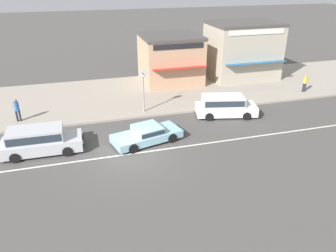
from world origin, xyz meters
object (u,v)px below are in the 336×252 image
(minivan_white_3, at_px, (225,105))
(street_clock, at_px, (143,81))
(shopfront_corner_warung, at_px, (170,59))
(minivan_silver_1, at_px, (39,140))
(pedestrian_by_shop, at_px, (17,108))
(sedan_pale_blue_4, at_px, (147,134))
(shopfront_far_kios, at_px, (242,50))
(pedestrian_near_clock, at_px, (305,82))

(minivan_white_3, relative_size, street_clock, 1.47)
(shopfront_corner_warung, bearing_deg, minivan_silver_1, -136.04)
(minivan_white_3, bearing_deg, minivan_silver_1, -171.07)
(minivan_silver_1, distance_m, pedestrian_by_shop, 5.11)
(minivan_silver_1, xyz_separation_m, shopfront_corner_warung, (11.13, 10.73, 1.51))
(sedan_pale_blue_4, distance_m, shopfront_far_kios, 16.28)
(sedan_pale_blue_4, bearing_deg, pedestrian_by_shop, 147.27)
(sedan_pale_blue_4, height_order, shopfront_far_kios, shopfront_far_kios)
(pedestrian_near_clock, relative_size, pedestrian_by_shop, 0.94)
(pedestrian_near_clock, height_order, shopfront_corner_warung, shopfront_corner_warung)
(sedan_pale_blue_4, xyz_separation_m, pedestrian_by_shop, (-8.12, 5.22, 0.58))
(pedestrian_near_clock, distance_m, pedestrian_by_shop, 23.33)
(pedestrian_by_shop, relative_size, shopfront_far_kios, 0.26)
(pedestrian_near_clock, distance_m, shopfront_corner_warung, 12.16)
(pedestrian_by_shop, height_order, shopfront_far_kios, shopfront_far_kios)
(street_clock, height_order, shopfront_far_kios, shopfront_far_kios)
(minivan_silver_1, xyz_separation_m, sedan_pale_blue_4, (6.38, -0.42, -0.31))
(minivan_white_3, bearing_deg, street_clock, 159.50)
(minivan_silver_1, xyz_separation_m, pedestrian_near_clock, (21.58, 4.66, 0.20))
(street_clock, height_order, pedestrian_by_shop, street_clock)
(sedan_pale_blue_4, xyz_separation_m, shopfront_corner_warung, (4.75, 11.15, 1.82))
(sedan_pale_blue_4, bearing_deg, minivan_silver_1, 176.20)
(minivan_silver_1, relative_size, sedan_pale_blue_4, 1.00)
(street_clock, height_order, pedestrian_near_clock, street_clock)
(pedestrian_near_clock, relative_size, shopfront_far_kios, 0.24)
(pedestrian_by_shop, height_order, shopfront_corner_warung, shopfront_corner_warung)
(minivan_white_3, xyz_separation_m, pedestrian_near_clock, (8.83, 2.65, 0.21))
(minivan_white_3, xyz_separation_m, pedestrian_by_shop, (-14.50, 2.79, 0.27))
(sedan_pale_blue_4, distance_m, pedestrian_by_shop, 9.67)
(shopfront_corner_warung, height_order, shopfront_far_kios, shopfront_far_kios)
(minivan_silver_1, bearing_deg, street_clock, 29.96)
(sedan_pale_blue_4, height_order, street_clock, street_clock)
(pedestrian_near_clock, height_order, pedestrian_by_shop, pedestrian_by_shop)
(pedestrian_by_shop, bearing_deg, pedestrian_near_clock, -0.34)
(minivan_white_3, height_order, shopfront_corner_warung, shopfront_corner_warung)
(street_clock, height_order, shopfront_corner_warung, shopfront_corner_warung)
(sedan_pale_blue_4, relative_size, shopfront_corner_warung, 0.80)
(pedestrian_near_clock, bearing_deg, shopfront_corner_warung, 149.87)
(sedan_pale_blue_4, bearing_deg, street_clock, 80.65)
(street_clock, distance_m, pedestrian_near_clock, 14.54)
(sedan_pale_blue_4, distance_m, pedestrian_near_clock, 16.04)
(sedan_pale_blue_4, distance_m, street_clock, 5.00)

